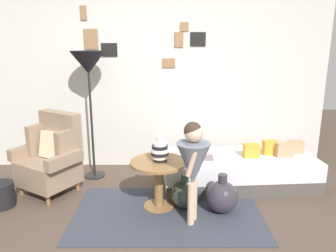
{
  "coord_description": "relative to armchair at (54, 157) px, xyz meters",
  "views": [
    {
      "loc": [
        0.17,
        -2.72,
        1.8
      ],
      "look_at": [
        0.15,
        0.95,
        0.85
      ],
      "focal_mm": 34.97,
      "sensor_mm": 36.0,
      "label": 1
    }
  ],
  "objects": [
    {
      "name": "pillow_head",
      "position": [
        3.07,
        0.28,
        0.04
      ],
      "size": [
        0.19,
        0.13,
        0.16
      ],
      "primitive_type": "cube",
      "rotation": [
        0.0,
        0.0,
        0.04
      ],
      "color": "tan",
      "rests_on": "daybed"
    },
    {
      "name": "daybed",
      "position": [
        2.31,
        0.14,
        -0.24
      ],
      "size": [
        1.96,
        0.94,
        0.4
      ],
      "color": "#4C4742",
      "rests_on": "ground"
    },
    {
      "name": "pillow_mid",
      "position": [
        2.87,
        0.13,
        0.05
      ],
      "size": [
        0.21,
        0.14,
        0.18
      ],
      "primitive_type": "cube",
      "rotation": [
        0.0,
        0.0,
        0.08
      ],
      "color": "tan",
      "rests_on": "daybed"
    },
    {
      "name": "armchair",
      "position": [
        0.0,
        0.0,
        0.0
      ],
      "size": [
        0.9,
        0.84,
        0.97
      ],
      "color": "olive",
      "rests_on": "ground"
    },
    {
      "name": "rug",
      "position": [
        1.41,
        -0.58,
        -0.43
      ],
      "size": [
        2.01,
        1.22,
        0.01
      ],
      "primitive_type": "cube",
      "color": "#333842",
      "rests_on": "ground"
    },
    {
      "name": "book_on_daybed",
      "position": [
        1.86,
        0.04,
        -0.02
      ],
      "size": [
        0.23,
        0.17,
        0.03
      ],
      "primitive_type": "cube",
      "rotation": [
        0.0,
        0.0,
        -0.04
      ],
      "color": "slate",
      "rests_on": "daybed"
    },
    {
      "name": "demijohn_far",
      "position": [
        1.99,
        -0.53,
        -0.26
      ],
      "size": [
        0.35,
        0.35,
        0.43
      ],
      "color": "#332D38",
      "rests_on": "ground"
    },
    {
      "name": "ground_plane",
      "position": [
        1.25,
        -1.03,
        -0.44
      ],
      "size": [
        12.0,
        12.0,
        0.0
      ],
      "primitive_type": "plane",
      "color": "#4C3D33"
    },
    {
      "name": "gallery_wall",
      "position": [
        1.25,
        0.92,
        0.86
      ],
      "size": [
        4.8,
        0.12,
        2.6
      ],
      "color": "beige",
      "rests_on": "ground"
    },
    {
      "name": "pillow_extra",
      "position": [
        2.45,
        0.11,
        0.05
      ],
      "size": [
        0.19,
        0.12,
        0.17
      ],
      "primitive_type": "cube",
      "rotation": [
        0.0,
        0.0,
        0.03
      ],
      "color": "orange",
      "rests_on": "daybed"
    },
    {
      "name": "demijohn_near",
      "position": [
        1.6,
        -0.43,
        -0.28
      ],
      "size": [
        0.31,
        0.31,
        0.39
      ],
      "color": "#2D3D33",
      "rests_on": "ground"
    },
    {
      "name": "vase_striped",
      "position": [
        1.33,
        -0.42,
        0.22
      ],
      "size": [
        0.2,
        0.2,
        0.27
      ],
      "color": "black",
      "rests_on": "side_table"
    },
    {
      "name": "magazine_basket",
      "position": [
        -0.45,
        -0.42,
        -0.3
      ],
      "size": [
        0.28,
        0.28,
        0.28
      ],
      "primitive_type": "cylinder",
      "color": "black",
      "rests_on": "ground"
    },
    {
      "name": "person_child",
      "position": [
        1.66,
        -0.75,
        0.23
      ],
      "size": [
        0.34,
        0.34,
        1.06
      ],
      "color": "#D8AD8E",
      "rests_on": "ground"
    },
    {
      "name": "side_table",
      "position": [
        1.31,
        -0.43,
        -0.04
      ],
      "size": [
        0.62,
        0.62,
        0.54
      ],
      "color": "olive",
      "rests_on": "ground"
    },
    {
      "name": "pillow_back",
      "position": [
        2.72,
        0.21,
        0.05
      ],
      "size": [
        0.19,
        0.13,
        0.18
      ],
      "primitive_type": "cube",
      "rotation": [
        0.0,
        0.0,
        0.05
      ],
      "color": "orange",
      "rests_on": "daybed"
    },
    {
      "name": "floor_lamp",
      "position": [
        0.4,
        0.44,
        1.05
      ],
      "size": [
        0.45,
        0.45,
        1.69
      ],
      "color": "black",
      "rests_on": "ground"
    }
  ]
}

